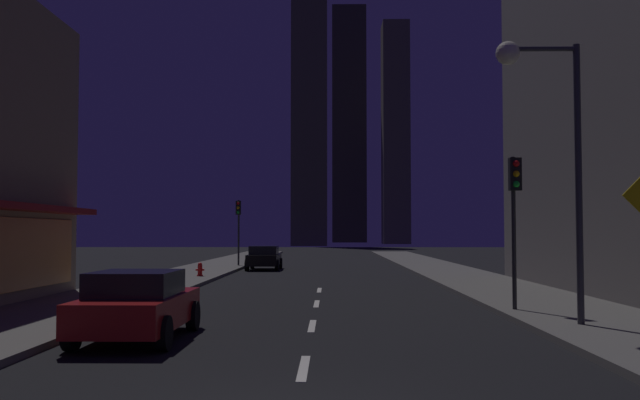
# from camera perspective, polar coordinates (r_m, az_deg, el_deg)

# --- Properties ---
(ground_plane) EXTENTS (78.00, 136.00, 0.10)m
(ground_plane) POSITION_cam_1_polar(r_m,az_deg,el_deg) (40.51, 0.26, -5.95)
(ground_plane) COLOR black
(sidewalk_right) EXTENTS (4.00, 76.00, 0.15)m
(sidewalk_right) POSITION_cam_1_polar(r_m,az_deg,el_deg) (41.02, 10.13, -5.69)
(sidewalk_right) COLOR #605E59
(sidewalk_right) RESTS_ON ground
(sidewalk_left) EXTENTS (4.00, 76.00, 0.15)m
(sidewalk_left) POSITION_cam_1_polar(r_m,az_deg,el_deg) (41.18, -9.58, -5.68)
(sidewalk_left) COLOR #605E59
(sidewalk_left) RESTS_ON ground
(lane_marking_center) EXTENTS (0.16, 23.00, 0.01)m
(lane_marking_center) POSITION_cam_1_polar(r_m,az_deg,el_deg) (17.00, -0.65, -10.27)
(lane_marking_center) COLOR silver
(lane_marking_center) RESTS_ON ground
(skyscraper_distant_tall) EXTENTS (6.11, 6.89, 45.81)m
(skyscraper_distant_tall) POSITION_cam_1_polar(r_m,az_deg,el_deg) (121.82, -0.87, 7.07)
(skyscraper_distant_tall) COLOR brown
(skyscraper_distant_tall) RESTS_ON ground
(skyscraper_distant_mid) EXTENTS (7.97, 7.09, 55.52)m
(skyscraper_distant_mid) POSITION_cam_1_polar(r_m,az_deg,el_deg) (165.44, 2.39, 6.18)
(skyscraper_distant_mid) COLOR #39362B
(skyscraper_distant_mid) RESTS_ON ground
(skyscraper_distant_short) EXTENTS (5.39, 6.88, 45.00)m
(skyscraper_distant_short) POSITION_cam_1_polar(r_m,az_deg,el_deg) (142.98, 6.20, 5.46)
(skyscraper_distant_short) COLOR #5F5A47
(skyscraper_distant_short) RESTS_ON ground
(car_parked_near) EXTENTS (1.98, 4.24, 1.45)m
(car_parked_near) POSITION_cam_1_polar(r_m,az_deg,el_deg) (15.22, -14.71, -8.29)
(car_parked_near) COLOR #B21919
(car_parked_near) RESTS_ON ground
(car_parked_far) EXTENTS (1.98, 4.24, 1.45)m
(car_parked_far) POSITION_cam_1_polar(r_m,az_deg,el_deg) (42.45, -4.60, -4.72)
(car_parked_far) COLOR black
(car_parked_far) RESTS_ON ground
(fire_hydrant_far_left) EXTENTS (0.42, 0.30, 0.65)m
(fire_hydrant_far_left) POSITION_cam_1_polar(r_m,az_deg,el_deg) (34.37, -9.80, -5.65)
(fire_hydrant_far_left) COLOR red
(fire_hydrant_far_left) RESTS_ON sidewalk_left
(traffic_light_near_right) EXTENTS (0.32, 0.48, 4.20)m
(traffic_light_near_right) POSITION_cam_1_polar(r_m,az_deg,el_deg) (19.82, 15.65, 0.14)
(traffic_light_near_right) COLOR #2D2D2D
(traffic_light_near_right) RESTS_ON sidewalk_right
(traffic_light_far_left) EXTENTS (0.32, 0.48, 4.20)m
(traffic_light_far_left) POSITION_cam_1_polar(r_m,az_deg,el_deg) (45.05, -6.70, -1.48)
(traffic_light_far_left) COLOR #2D2D2D
(traffic_light_far_left) RESTS_ON sidewalk_left
(street_lamp_right) EXTENTS (1.96, 0.56, 6.58)m
(street_lamp_right) POSITION_cam_1_polar(r_m,az_deg,el_deg) (17.14, 17.72, 6.90)
(street_lamp_right) COLOR #38383D
(street_lamp_right) RESTS_ON sidewalk_right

